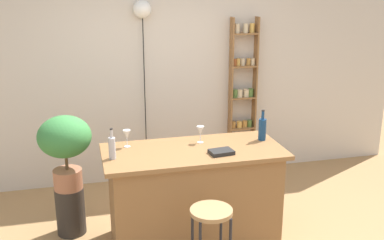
# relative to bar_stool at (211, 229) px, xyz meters

# --- Properties ---
(back_wall) EXTENTS (6.40, 0.10, 2.80)m
(back_wall) POSITION_rel_bar_stool_xyz_m (0.03, 2.37, 0.88)
(back_wall) COLOR beige
(back_wall) RESTS_ON ground
(kitchen_counter) EXTENTS (1.67, 0.78, 0.94)m
(kitchen_counter) POSITION_rel_bar_stool_xyz_m (0.03, 0.72, -0.04)
(kitchen_counter) COLOR olive
(kitchen_counter) RESTS_ON ground
(bar_stool) EXTENTS (0.34, 0.34, 0.69)m
(bar_stool) POSITION_rel_bar_stool_xyz_m (0.00, 0.00, 0.00)
(bar_stool) COLOR black
(bar_stool) RESTS_ON ground
(spice_shelf) EXTENTS (0.34, 0.13, 2.02)m
(spice_shelf) POSITION_rel_bar_stool_xyz_m (1.07, 2.23, 0.50)
(spice_shelf) COLOR olive
(spice_shelf) RESTS_ON ground
(plant_stool) EXTENTS (0.28, 0.28, 0.48)m
(plant_stool) POSITION_rel_bar_stool_xyz_m (-1.12, 1.15, -0.27)
(plant_stool) COLOR #2D2823
(plant_stool) RESTS_ON ground
(potted_plant) EXTENTS (0.51, 0.46, 0.74)m
(potted_plant) POSITION_rel_bar_stool_xyz_m (-1.12, 1.15, 0.44)
(potted_plant) COLOR #A86B4C
(potted_plant) RESTS_ON plant_stool
(bottle_spirits_clear) EXTENTS (0.06, 0.06, 0.28)m
(bottle_spirits_clear) POSITION_rel_bar_stool_xyz_m (-0.71, 0.66, 0.53)
(bottle_spirits_clear) COLOR #B2B2B7
(bottle_spirits_clear) RESTS_ON kitchen_counter
(bottle_soda_blue) EXTENTS (0.08, 0.08, 0.30)m
(bottle_soda_blue) POSITION_rel_bar_stool_xyz_m (0.75, 0.82, 0.54)
(bottle_soda_blue) COLOR navy
(bottle_soda_blue) RESTS_ON kitchen_counter
(wine_glass_left) EXTENTS (0.07, 0.07, 0.16)m
(wine_glass_left) POSITION_rel_bar_stool_xyz_m (-0.55, 0.94, 0.54)
(wine_glass_left) COLOR silver
(wine_glass_left) RESTS_ON kitchen_counter
(wine_glass_center) EXTENTS (0.07, 0.07, 0.16)m
(wine_glass_center) POSITION_rel_bar_stool_xyz_m (0.15, 0.89, 0.54)
(wine_glass_center) COLOR silver
(wine_glass_center) RESTS_ON kitchen_counter
(cookbook) EXTENTS (0.23, 0.17, 0.03)m
(cookbook) POSITION_rel_bar_stool_xyz_m (0.25, 0.55, 0.44)
(cookbook) COLOR black
(cookbook) RESTS_ON kitchen_counter
(pendant_globe_light) EXTENTS (0.21, 0.21, 2.23)m
(pendant_globe_light) POSITION_rel_bar_stool_xyz_m (-0.18, 2.26, 1.58)
(pendant_globe_light) COLOR black
(pendant_globe_light) RESTS_ON ground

